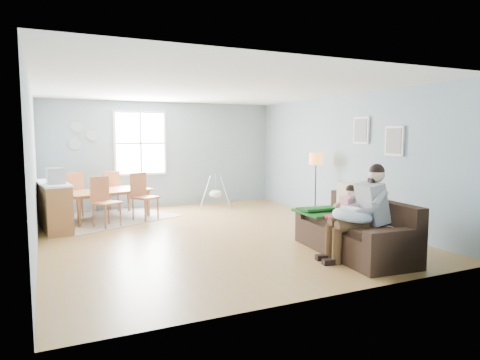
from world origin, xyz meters
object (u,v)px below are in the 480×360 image
toddler (345,206)px  chair_se (142,193)px  storage_cube (385,240)px  counter (54,205)px  father (362,209)px  chair_ne (109,189)px  dining_table (107,205)px  monitor (56,176)px  sofa (356,234)px  chair_nw (72,192)px  chair_sw (104,198)px  baby_swing (216,193)px  floor_lamp (316,164)px

toddler → chair_se: 4.62m
storage_cube → counter: size_ratio=0.36×
storage_cube → counter: 6.21m
father → chair_ne: (-2.83, 5.64, -0.19)m
dining_table → monitor: (-1.05, -0.96, 0.77)m
sofa → chair_nw: (-3.85, 4.95, 0.29)m
chair_sw → chair_se: bearing=24.7°
counter → baby_swing: (3.85, 1.04, -0.11)m
chair_nw → counter: bearing=-111.1°
dining_table → monitor: 1.61m
storage_cube → monitor: (-4.46, 3.94, 0.82)m
father → chair_sw: 5.14m
floor_lamp → baby_swing: bearing=122.6°
chair_ne → counter: (-1.26, -1.44, -0.10)m
dining_table → chair_ne: (0.16, 0.79, 0.25)m
toddler → baby_swing: bearing=94.1°
toddler → dining_table: (-3.09, 4.35, -0.41)m
dining_table → chair_sw: chair_sw is taller
father → chair_ne: bearing=116.6°
chair_nw → storage_cube: bearing=-52.2°
floor_lamp → monitor: floor_lamp is taller
father → monitor: bearing=136.1°
sofa → chair_se: (-2.45, 4.16, 0.29)m
dining_table → sofa: bearing=-75.9°
chair_nw → baby_swing: 3.46m
counter → toddler: bearing=-41.5°
father → dining_table: 5.71m
floor_lamp → chair_nw: 5.46m
floor_lamp → chair_sw: floor_lamp is taller
toddler → chair_ne: toddler is taller
sofa → chair_se: size_ratio=2.15×
chair_se → toddler: bearing=-58.8°
sofa → father: (-0.16, -0.29, 0.45)m
floor_lamp → dining_table: (-4.22, 1.91, -0.89)m
chair_se → baby_swing: bearing=21.2°
sofa → chair_nw: size_ratio=2.14×
dining_table → chair_sw: 0.86m
chair_ne → floor_lamp: bearing=-33.6°
counter → chair_se: bearing=7.8°
monitor → chair_sw: bearing=10.4°
floor_lamp → monitor: (-5.27, 0.95, -0.13)m
baby_swing → toddler: bearing=-85.9°
father → chair_ne: 6.31m
monitor → sofa: bearing=-40.6°
dining_table → baby_swing: bearing=-12.3°
monitor → chair_ne: bearing=55.3°
counter → floor_lamp: bearing=-13.4°
chair_se → baby_swing: 2.21m
toddler → floor_lamp: 2.73m
father → chair_nw: size_ratio=1.38×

